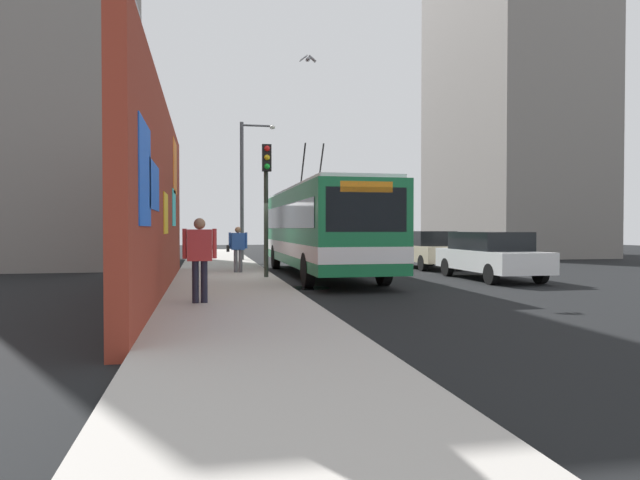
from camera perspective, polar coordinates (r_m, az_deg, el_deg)
ground_plane at (r=18.59m, az=-4.54°, el=-4.06°), size 80.00×80.00×0.00m
sidewalk_slab at (r=18.45m, az=-9.49°, el=-3.88°), size 48.00×3.20×0.15m
graffiti_wall at (r=14.83m, az=-15.79°, el=3.97°), size 14.81×0.32×4.85m
building_far_left at (r=31.43m, az=-24.80°, el=14.49°), size 13.76×6.36×17.98m
building_far_right at (r=39.28m, az=18.52°, el=12.43°), size 12.05×7.19×18.79m
city_bus at (r=20.19m, az=0.04°, el=1.33°), size 11.80×2.58×4.91m
parked_car_white at (r=19.51m, az=16.80°, el=-1.40°), size 4.75×1.86×1.58m
parked_car_champagne at (r=24.41m, az=10.74°, el=-0.86°), size 4.50×1.78×1.58m
pedestrian_midblock at (r=20.07m, az=-8.31°, el=-0.59°), size 0.22×0.73×1.60m
pedestrian_near_wall at (r=11.97m, az=-12.06°, el=-1.24°), size 0.24×0.70×1.76m
traffic_light at (r=17.93m, az=-5.44°, el=5.27°), size 0.49×0.28×4.21m
street_lamp at (r=28.28m, az=-7.51°, el=5.92°), size 0.44×1.75×6.79m
flying_pigeons at (r=18.62m, az=-1.23°, el=17.79°), size 0.32×0.51×0.19m
curbside_puddle at (r=16.12m, az=-1.27°, el=-4.86°), size 1.26×1.26×0.00m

